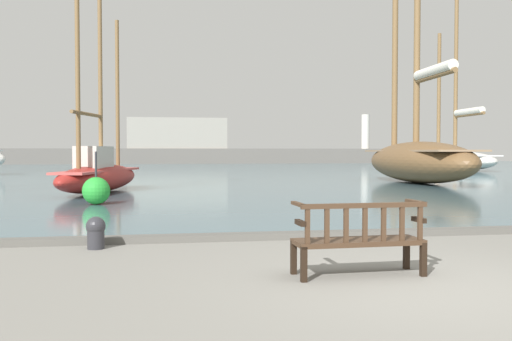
# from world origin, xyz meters

# --- Properties ---
(ground_plane) EXTENTS (160.00, 160.00, 0.00)m
(ground_plane) POSITION_xyz_m (0.00, 0.00, 0.00)
(ground_plane) COLOR gray
(harbor_water) EXTENTS (100.00, 80.00, 0.08)m
(harbor_water) POSITION_xyz_m (0.00, 44.00, 0.04)
(harbor_water) COLOR #476670
(harbor_water) RESTS_ON ground
(quay_edge_kerb) EXTENTS (40.00, 0.30, 0.12)m
(quay_edge_kerb) POSITION_xyz_m (0.00, 3.85, 0.06)
(quay_edge_kerb) COLOR #5B5954
(quay_edge_kerb) RESTS_ON ground
(park_bench) EXTENTS (1.62, 0.58, 0.92)m
(park_bench) POSITION_xyz_m (-0.56, 0.79, 0.47)
(park_bench) COLOR black
(park_bench) RESTS_ON ground
(sailboat_centre_channel) EXTENTS (3.33, 10.58, 13.94)m
(sailboat_centre_channel) POSITION_xyz_m (20.10, 35.61, 1.17)
(sailboat_centre_channel) COLOR silver
(sailboat_centre_channel) RESTS_ON harbor_water
(sailboat_nearest_port) EXTENTS (3.40, 10.39, 13.78)m
(sailboat_nearest_port) POSITION_xyz_m (8.99, 19.14, 1.30)
(sailboat_nearest_port) COLOR brown
(sailboat_nearest_port) RESTS_ON harbor_water
(sailboat_far_starboard) EXTENTS (3.18, 7.03, 8.21)m
(sailboat_far_starboard) POSITION_xyz_m (-5.11, 15.12, 0.79)
(sailboat_far_starboard) COLOR maroon
(sailboat_far_starboard) RESTS_ON harbor_water
(mooring_bollard) EXTENTS (0.31, 0.31, 0.51)m
(mooring_bollard) POSITION_xyz_m (-3.98, 3.35, 0.28)
(mooring_bollard) COLOR #2D2D33
(mooring_bollard) RESTS_ON ground
(channel_buoy) EXTENTS (0.76, 0.76, 1.46)m
(channel_buoy) POSITION_xyz_m (-4.70, 10.24, 0.46)
(channel_buoy) COLOR green
(channel_buoy) RESTS_ON harbor_water
(far_breakwater) EXTENTS (53.72, 2.40, 6.18)m
(far_breakwater) POSITION_xyz_m (0.09, 62.60, 1.70)
(far_breakwater) COLOR #66605B
(far_breakwater) RESTS_ON ground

